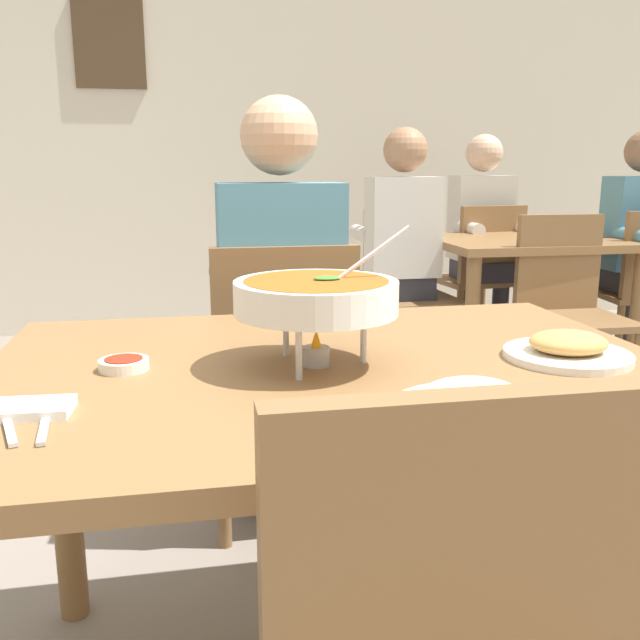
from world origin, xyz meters
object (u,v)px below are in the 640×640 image
at_px(patron_bg_middle, 483,230).
at_px(chair_bg_corner, 567,300).
at_px(appetizer_plate, 568,349).
at_px(patron_bg_left, 401,241).
at_px(dining_table_far, 526,264).
at_px(chair_diner_main, 282,371).
at_px(curry_bowl, 316,297).
at_px(rice_plate, 472,403).
at_px(chair_bg_left, 407,283).
at_px(chair_bg_middle, 481,270).
at_px(diner_main, 279,292).
at_px(sauce_dish, 124,364).
at_px(dining_table_main, 335,415).

bearing_deg(patron_bg_middle, chair_bg_corner, -91.91).
xyz_separation_m(appetizer_plate, patron_bg_left, (0.37, 2.20, -0.03)).
distance_m(appetizer_plate, chair_bg_corner, 1.98).
bearing_deg(dining_table_far, chair_diner_main, -138.15).
relative_size(curry_bowl, rice_plate, 1.39).
distance_m(chair_bg_left, chair_bg_middle, 0.69).
bearing_deg(rice_plate, diner_main, 97.10).
xyz_separation_m(sauce_dish, chair_bg_corner, (1.84, 1.59, -0.25)).
relative_size(diner_main, patron_bg_middle, 1.00).
distance_m(rice_plate, patron_bg_middle, 3.27).
bearing_deg(sauce_dish, dining_table_far, 47.77).
bearing_deg(sauce_dish, dining_table_main, -4.25).
relative_size(curry_bowl, patron_bg_middle, 0.25).
bearing_deg(sauce_dish, chair_bg_middle, 54.16).
bearing_deg(sauce_dish, rice_plate, -33.19).
relative_size(dining_table_main, curry_bowl, 3.87).
relative_size(chair_bg_left, patron_bg_middle, 0.69).
xyz_separation_m(chair_bg_corner, patron_bg_left, (-0.65, 0.53, 0.24)).
distance_m(chair_diner_main, patron_bg_middle, 2.42).
distance_m(chair_bg_left, patron_bg_left, 0.26).
bearing_deg(dining_table_far, patron_bg_left, 175.34).
bearing_deg(diner_main, patron_bg_middle, 51.32).
bearing_deg(chair_diner_main, chair_bg_left, 59.10).
relative_size(chair_bg_corner, patron_bg_left, 0.69).
distance_m(sauce_dish, chair_bg_middle, 3.17).
xyz_separation_m(dining_table_far, patron_bg_left, (-0.68, 0.06, 0.13)).
xyz_separation_m(chair_diner_main, dining_table_far, (1.49, 1.33, 0.11)).
xyz_separation_m(dining_table_far, patron_bg_middle, (0.01, 0.57, 0.13)).
xyz_separation_m(chair_diner_main, chair_bg_corner, (1.46, 0.86, 0.00)).
xyz_separation_m(diner_main, rice_plate, (0.14, -1.11, 0.03)).
relative_size(appetizer_plate, sauce_dish, 2.67).
relative_size(chair_diner_main, dining_table_far, 0.90).
relative_size(rice_plate, patron_bg_left, 0.18).
xyz_separation_m(dining_table_main, patron_bg_middle, (1.49, 2.66, 0.10)).
xyz_separation_m(chair_bg_corner, patron_bg_middle, (0.03, 1.04, 0.24)).
bearing_deg(rice_plate, patron_bg_middle, 65.51).
xyz_separation_m(curry_bowl, appetizer_plate, (0.48, -0.05, -0.11)).
distance_m(chair_bg_middle, patron_bg_left, 0.83).
xyz_separation_m(sauce_dish, chair_bg_left, (1.27, 2.20, -0.25)).
height_order(dining_table_main, appetizer_plate, appetizer_plate).
relative_size(rice_plate, chair_bg_left, 0.27).
relative_size(dining_table_main, patron_bg_left, 0.98).
xyz_separation_m(curry_bowl, chair_bg_middle, (1.50, 2.61, -0.37)).
xyz_separation_m(sauce_dish, patron_bg_left, (1.20, 2.12, -0.02)).
height_order(chair_diner_main, diner_main, diner_main).
bearing_deg(rice_plate, chair_diner_main, 97.32).
relative_size(diner_main, rice_plate, 5.46).
distance_m(rice_plate, sauce_dish, 0.63).
relative_size(dining_table_main, dining_table_far, 1.29).
bearing_deg(diner_main, patron_bg_left, 59.09).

